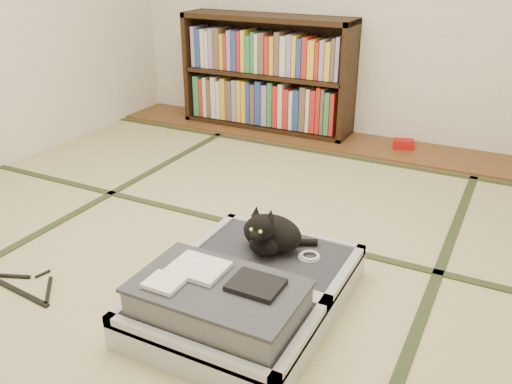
% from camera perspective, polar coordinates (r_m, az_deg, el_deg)
% --- Properties ---
extents(floor, '(4.50, 4.50, 0.00)m').
position_cam_1_polar(floor, '(2.70, -4.38, -7.38)').
color(floor, tan).
rests_on(floor, ground).
extents(wood_strip, '(4.00, 0.50, 0.02)m').
position_cam_1_polar(wood_strip, '(4.36, 9.39, 5.22)').
color(wood_strip, brown).
rests_on(wood_strip, ground).
extents(red_item, '(0.17, 0.13, 0.07)m').
position_cam_1_polar(red_item, '(4.27, 15.26, 4.90)').
color(red_item, '#B1100E').
rests_on(red_item, wood_strip).
extents(tatami_borders, '(4.00, 4.50, 0.01)m').
position_cam_1_polar(tatami_borders, '(3.07, 0.40, -3.02)').
color(tatami_borders, '#2D381E').
rests_on(tatami_borders, ground).
extents(bookcase, '(1.44, 0.33, 0.93)m').
position_cam_1_polar(bookcase, '(4.57, 1.15, 12.16)').
color(bookcase, black).
rests_on(bookcase, wood_strip).
extents(suitcase, '(0.73, 0.97, 0.29)m').
position_cam_1_polar(suitcase, '(2.29, -1.38, -10.64)').
color(suitcase, silver).
rests_on(suitcase, floor).
extents(cat, '(0.32, 0.33, 0.26)m').
position_cam_1_polar(cat, '(2.45, 1.48, -4.43)').
color(cat, black).
rests_on(cat, suitcase).
extents(cable_coil, '(0.10, 0.10, 0.02)m').
position_cam_1_polar(cable_coil, '(2.46, 5.64, -6.74)').
color(cable_coil, white).
rests_on(cable_coil, suitcase).
extents(hanger, '(0.45, 0.22, 0.01)m').
position_cam_1_polar(hanger, '(2.72, -23.35, -9.11)').
color(hanger, black).
rests_on(hanger, floor).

